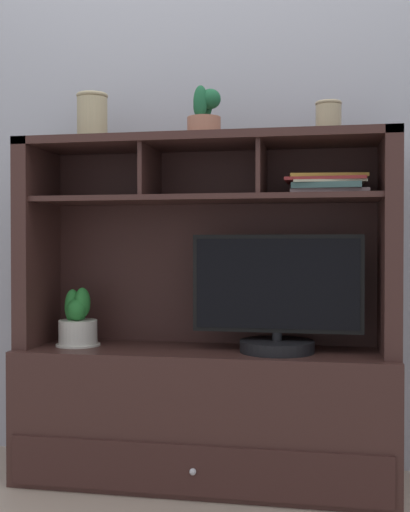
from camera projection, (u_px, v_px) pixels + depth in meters
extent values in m
cube|color=tan|center=(205.00, 482.00, 2.46)|extent=(6.00, 6.00, 0.02)
cube|color=#AAACB8|center=(216.00, 121.00, 2.68)|extent=(6.00, 0.02, 2.80)
cube|color=#3F2520|center=(205.00, 414.00, 2.46)|extent=(1.40, 0.43, 0.50)
cube|color=#3A201D|center=(193.00, 471.00, 2.25)|extent=(1.35, 0.01, 0.18)
sphere|color=silver|center=(193.00, 472.00, 2.23)|extent=(0.02, 0.02, 0.02)
cube|color=#3F2520|center=(38.00, 243.00, 2.57)|extent=(0.06, 0.34, 0.79)
cube|color=#3F2520|center=(389.00, 243.00, 2.33)|extent=(0.06, 0.34, 0.79)
cube|color=#3A201D|center=(212.00, 247.00, 2.61)|extent=(1.34, 0.02, 0.76)
cube|color=#3F2520|center=(205.00, 142.00, 2.44)|extent=(1.40, 0.34, 0.03)
cube|color=#3F2520|center=(205.00, 199.00, 2.45)|extent=(1.28, 0.31, 0.02)
cube|color=#3F2520|center=(150.00, 172.00, 2.48)|extent=(0.02, 0.29, 0.19)
cube|color=#3F2520|center=(262.00, 170.00, 2.41)|extent=(0.02, 0.29, 0.19)
cylinder|color=black|center=(277.00, 346.00, 2.37)|extent=(0.27, 0.27, 0.04)
cylinder|color=black|center=(277.00, 336.00, 2.37)|extent=(0.04, 0.04, 0.03)
cube|color=black|center=(277.00, 284.00, 2.37)|extent=(0.62, 0.03, 0.36)
cube|color=black|center=(277.00, 284.00, 2.35)|extent=(0.59, 0.00, 0.33)
cylinder|color=beige|center=(78.00, 333.00, 2.52)|extent=(0.15, 0.15, 0.10)
cylinder|color=beige|center=(78.00, 345.00, 2.53)|extent=(0.17, 0.17, 0.01)
ellipsoid|color=#24752E|center=(82.00, 303.00, 2.52)|extent=(0.06, 0.07, 0.12)
ellipsoid|color=#24752E|center=(80.00, 309.00, 2.54)|extent=(0.04, 0.08, 0.13)
ellipsoid|color=#24752E|center=(73.00, 307.00, 2.53)|extent=(0.06, 0.05, 0.13)
ellipsoid|color=#24752E|center=(77.00, 310.00, 2.50)|extent=(0.08, 0.07, 0.08)
cube|color=gray|center=(330.00, 192.00, 2.36)|extent=(0.28, 0.16, 0.02)
cube|color=#49716D|center=(327.00, 187.00, 2.36)|extent=(0.25, 0.20, 0.02)
cube|color=beige|center=(328.00, 183.00, 2.36)|extent=(0.27, 0.20, 0.01)
cube|color=#A02F2E|center=(326.00, 180.00, 2.37)|extent=(0.29, 0.20, 0.01)
cube|color=gold|center=(327.00, 177.00, 2.36)|extent=(0.29, 0.19, 0.01)
cylinder|color=#AA6C54|center=(204.00, 127.00, 2.42)|extent=(0.12, 0.12, 0.07)
cylinder|color=#AA6C54|center=(204.00, 136.00, 2.42)|extent=(0.14, 0.14, 0.01)
ellipsoid|color=#1C5E37|center=(210.00, 99.00, 2.41)|extent=(0.08, 0.08, 0.07)
ellipsoid|color=#1C5E37|center=(203.00, 106.00, 2.45)|extent=(0.07, 0.05, 0.10)
ellipsoid|color=#1C5E37|center=(200.00, 101.00, 2.39)|extent=(0.05, 0.04, 0.12)
cylinder|color=tan|center=(92.00, 120.00, 2.55)|extent=(0.12, 0.12, 0.17)
torus|color=tan|center=(92.00, 96.00, 2.55)|extent=(0.12, 0.12, 0.02)
cylinder|color=tan|center=(328.00, 119.00, 2.34)|extent=(0.09, 0.09, 0.10)
torus|color=tan|center=(329.00, 103.00, 2.34)|extent=(0.10, 0.10, 0.01)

